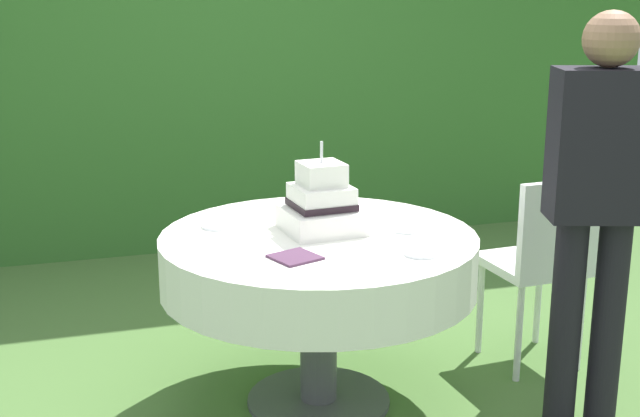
# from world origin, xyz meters

# --- Properties ---
(ground_plane) EXTENTS (20.00, 20.00, 0.00)m
(ground_plane) POSITION_xyz_m (0.00, 0.00, 0.00)
(ground_plane) COLOR #476B33
(foliage_hedge) EXTENTS (6.24, 0.51, 2.97)m
(foliage_hedge) POSITION_xyz_m (0.00, 2.48, 1.48)
(foliage_hedge) COLOR #336628
(foliage_hedge) RESTS_ON ground_plane
(cake_table) EXTENTS (1.26, 1.26, 0.73)m
(cake_table) POSITION_xyz_m (0.00, 0.00, 0.61)
(cake_table) COLOR #4C4C51
(cake_table) RESTS_ON ground_plane
(wedding_cake) EXTENTS (0.32, 0.32, 0.36)m
(wedding_cake) POSITION_xyz_m (0.03, 0.05, 0.83)
(wedding_cake) COLOR white
(wedding_cake) RESTS_ON cake_table
(serving_plate_near) EXTENTS (0.13, 0.13, 0.01)m
(serving_plate_near) POSITION_xyz_m (-0.36, 0.22, 0.73)
(serving_plate_near) COLOR white
(serving_plate_near) RESTS_ON cake_table
(serving_plate_far) EXTENTS (0.13, 0.13, 0.01)m
(serving_plate_far) POSITION_xyz_m (0.28, -0.36, 0.73)
(serving_plate_far) COLOR white
(serving_plate_far) RESTS_ON cake_table
(serving_plate_left) EXTENTS (0.12, 0.12, 0.01)m
(serving_plate_left) POSITION_xyz_m (0.35, -0.05, 0.73)
(serving_plate_left) COLOR white
(serving_plate_left) RESTS_ON cake_table
(napkin_stack) EXTENTS (0.20, 0.20, 0.01)m
(napkin_stack) POSITION_xyz_m (-0.17, -0.26, 0.73)
(napkin_stack) COLOR #4C2D47
(napkin_stack) RESTS_ON cake_table
(garden_chair) EXTENTS (0.42, 0.42, 0.89)m
(garden_chair) POSITION_xyz_m (1.04, 0.02, 0.54)
(garden_chair) COLOR white
(garden_chair) RESTS_ON ground_plane
(standing_person) EXTENTS (0.40, 0.30, 1.60)m
(standing_person) POSITION_xyz_m (0.92, -0.50, 0.93)
(standing_person) COLOR black
(standing_person) RESTS_ON ground_plane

